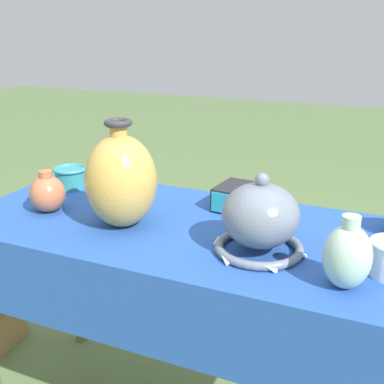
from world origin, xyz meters
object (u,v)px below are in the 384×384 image
object	(u,v)px
mosaic_tile_box	(237,197)
vase_dome_bell	(260,220)
cup_wide_teal	(70,177)
jar_round_celadon	(347,256)
vase_tall_bulbous	(121,180)
jar_round_terracotta	(47,193)

from	to	relation	value
mosaic_tile_box	vase_dome_bell	bearing A→B (deg)	-55.02
vase_dome_bell	cup_wide_teal	bearing A→B (deg)	163.13
jar_round_celadon	cup_wide_teal	xyz separation A→B (m)	(-0.94, 0.31, -0.03)
vase_dome_bell	cup_wide_teal	distance (m)	0.76
mosaic_tile_box	cup_wide_teal	world-z (taller)	same
vase_tall_bulbous	jar_round_terracotta	xyz separation A→B (m)	(-0.26, 0.00, -0.07)
cup_wide_teal	jar_round_celadon	bearing A→B (deg)	-18.24
vase_tall_bulbous	cup_wide_teal	distance (m)	0.40
vase_dome_bell	mosaic_tile_box	world-z (taller)	vase_dome_bell
mosaic_tile_box	jar_round_celadon	bearing A→B (deg)	-38.38
jar_round_celadon	vase_dome_bell	bearing A→B (deg)	157.24
vase_tall_bulbous	jar_round_terracotta	bearing A→B (deg)	179.83
vase_dome_bell	jar_round_celadon	bearing A→B (deg)	-22.76
mosaic_tile_box	jar_round_terracotta	bearing A→B (deg)	-147.68
jar_round_terracotta	mosaic_tile_box	bearing A→B (deg)	26.24
vase_dome_bell	vase_tall_bulbous	bearing A→B (deg)	178.41
vase_dome_bell	mosaic_tile_box	xyz separation A→B (m)	(-0.14, 0.26, -0.05)
vase_tall_bulbous	jar_round_celadon	distance (m)	0.62
vase_tall_bulbous	jar_round_celadon	world-z (taller)	vase_tall_bulbous
cup_wide_teal	vase_tall_bulbous	bearing A→B (deg)	-32.09
jar_round_celadon	cup_wide_teal	bearing A→B (deg)	161.76
jar_round_terracotta	cup_wide_teal	bearing A→B (deg)	110.22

